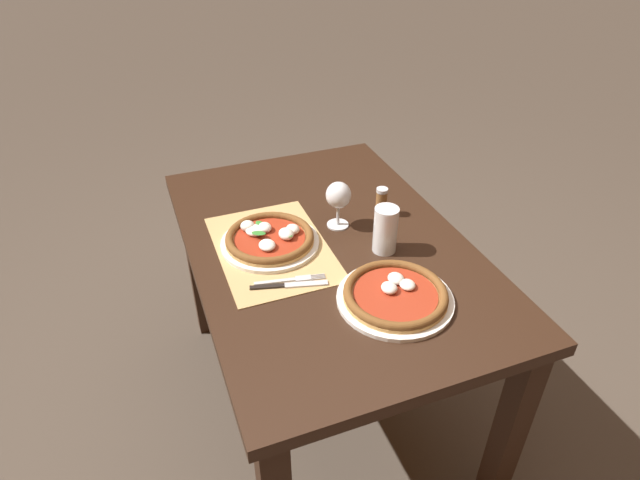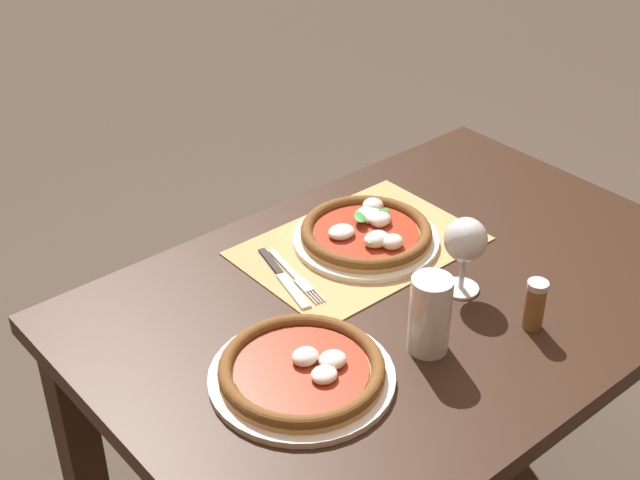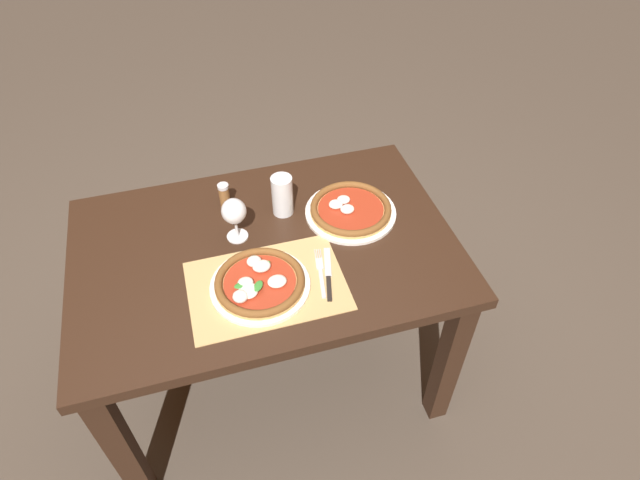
% 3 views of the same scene
% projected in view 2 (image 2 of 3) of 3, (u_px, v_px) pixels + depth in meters
% --- Properties ---
extents(dining_table, '(1.23, 0.82, 0.74)m').
position_uv_depth(dining_table, '(404.00, 336.00, 1.75)').
color(dining_table, black).
rests_on(dining_table, ground).
extents(paper_placemat, '(0.47, 0.32, 0.00)m').
position_uv_depth(paper_placemat, '(359.00, 246.00, 1.81)').
color(paper_placemat, tan).
rests_on(paper_placemat, dining_table).
extents(pizza_near, '(0.30, 0.30, 0.05)m').
position_uv_depth(pizza_near, '(367.00, 233.00, 1.81)').
color(pizza_near, silver).
rests_on(pizza_near, paper_placemat).
extents(pizza_far, '(0.31, 0.31, 0.05)m').
position_uv_depth(pizza_far, '(302.00, 371.00, 1.47)').
color(pizza_far, silver).
rests_on(pizza_far, dining_table).
extents(wine_glass, '(0.08, 0.08, 0.16)m').
position_uv_depth(wine_glass, '(465.00, 243.00, 1.63)').
color(wine_glass, silver).
rests_on(wine_glass, dining_table).
extents(pint_glass, '(0.07, 0.07, 0.15)m').
position_uv_depth(pint_glass, '(430.00, 316.00, 1.51)').
color(pint_glass, silver).
rests_on(pint_glass, dining_table).
extents(fork, '(0.05, 0.20, 0.00)m').
position_uv_depth(fork, '(295.00, 276.00, 1.72)').
color(fork, '#B7B7BC').
rests_on(fork, paper_placemat).
extents(knife, '(0.07, 0.21, 0.01)m').
position_uv_depth(knife, '(283.00, 278.00, 1.71)').
color(knife, black).
rests_on(knife, paper_placemat).
extents(pepper_shaker, '(0.04, 0.04, 0.10)m').
position_uv_depth(pepper_shaker, '(535.00, 305.00, 1.57)').
color(pepper_shaker, brown).
rests_on(pepper_shaker, dining_table).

